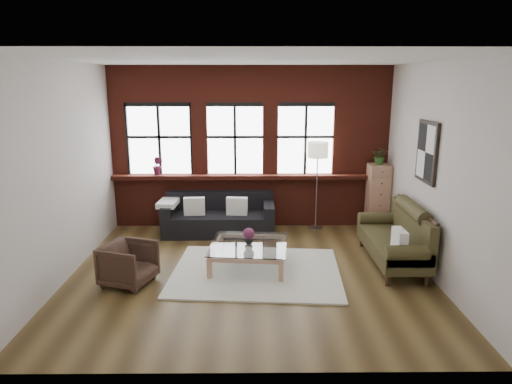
{
  "coord_description": "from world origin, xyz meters",
  "views": [
    {
      "loc": [
        0.04,
        -6.59,
        2.92
      ],
      "look_at": [
        0.1,
        0.6,
        1.15
      ],
      "focal_mm": 32.0,
      "sensor_mm": 36.0,
      "label": 1
    }
  ],
  "objects_px": {
    "coffee_table": "(249,256)",
    "vase": "(249,240)",
    "vintage_settee": "(393,235)",
    "drawer_chest": "(378,197)",
    "dark_sofa": "(219,214)",
    "floor_lamp": "(317,183)",
    "armchair": "(129,264)"
  },
  "relations": [
    {
      "from": "vintage_settee",
      "to": "armchair",
      "type": "distance_m",
      "value": 4.14
    },
    {
      "from": "vase",
      "to": "drawer_chest",
      "type": "xyz_separation_m",
      "value": [
        2.55,
        1.9,
        0.2
      ]
    },
    {
      "from": "vintage_settee",
      "to": "armchair",
      "type": "xyz_separation_m",
      "value": [
        -4.07,
        -0.71,
        -0.19
      ]
    },
    {
      "from": "vintage_settee",
      "to": "drawer_chest",
      "type": "relative_size",
      "value": 1.42
    },
    {
      "from": "vintage_settee",
      "to": "dark_sofa",
      "type": "bearing_deg",
      "value": 151.79
    },
    {
      "from": "armchair",
      "to": "vase",
      "type": "xyz_separation_m",
      "value": [
        1.75,
        0.62,
        0.15
      ]
    },
    {
      "from": "vintage_settee",
      "to": "floor_lamp",
      "type": "relative_size",
      "value": 0.98
    },
    {
      "from": "vase",
      "to": "vintage_settee",
      "type": "bearing_deg",
      "value": 2.35
    },
    {
      "from": "vase",
      "to": "drawer_chest",
      "type": "bearing_deg",
      "value": 36.69
    },
    {
      "from": "dark_sofa",
      "to": "armchair",
      "type": "distance_m",
      "value": 2.55
    },
    {
      "from": "dark_sofa",
      "to": "vase",
      "type": "relative_size",
      "value": 15.44
    },
    {
      "from": "coffee_table",
      "to": "drawer_chest",
      "type": "bearing_deg",
      "value": 36.69
    },
    {
      "from": "drawer_chest",
      "to": "armchair",
      "type": "bearing_deg",
      "value": -149.67
    },
    {
      "from": "vintage_settee",
      "to": "drawer_chest",
      "type": "height_order",
      "value": "drawer_chest"
    },
    {
      "from": "vintage_settee",
      "to": "floor_lamp",
      "type": "height_order",
      "value": "floor_lamp"
    },
    {
      "from": "coffee_table",
      "to": "vase",
      "type": "distance_m",
      "value": 0.27
    },
    {
      "from": "vase",
      "to": "floor_lamp",
      "type": "height_order",
      "value": "floor_lamp"
    },
    {
      "from": "vintage_settee",
      "to": "drawer_chest",
      "type": "bearing_deg",
      "value": 82.73
    },
    {
      "from": "drawer_chest",
      "to": "coffee_table",
      "type": "bearing_deg",
      "value": -143.31
    },
    {
      "from": "armchair",
      "to": "drawer_chest",
      "type": "height_order",
      "value": "drawer_chest"
    },
    {
      "from": "vintage_settee",
      "to": "floor_lamp",
      "type": "distance_m",
      "value": 2.12
    },
    {
      "from": "vintage_settee",
      "to": "coffee_table",
      "type": "relative_size",
      "value": 1.57
    },
    {
      "from": "armchair",
      "to": "floor_lamp",
      "type": "xyz_separation_m",
      "value": [
        3.08,
        2.54,
        0.64
      ]
    },
    {
      "from": "drawer_chest",
      "to": "vintage_settee",
      "type": "bearing_deg",
      "value": -97.27
    },
    {
      "from": "dark_sofa",
      "to": "drawer_chest",
      "type": "xyz_separation_m",
      "value": [
        3.14,
        0.24,
        0.27
      ]
    },
    {
      "from": "dark_sofa",
      "to": "drawer_chest",
      "type": "relative_size",
      "value": 1.62
    },
    {
      "from": "vintage_settee",
      "to": "coffee_table",
      "type": "distance_m",
      "value": 2.34
    },
    {
      "from": "armchair",
      "to": "vase",
      "type": "height_order",
      "value": "armchair"
    },
    {
      "from": "vase",
      "to": "drawer_chest",
      "type": "relative_size",
      "value": 0.11
    },
    {
      "from": "dark_sofa",
      "to": "armchair",
      "type": "xyz_separation_m",
      "value": [
        -1.16,
        -2.27,
        -0.08
      ]
    },
    {
      "from": "vintage_settee",
      "to": "vase",
      "type": "height_order",
      "value": "vintage_settee"
    },
    {
      "from": "coffee_table",
      "to": "floor_lamp",
      "type": "distance_m",
      "value": 2.46
    }
  ]
}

